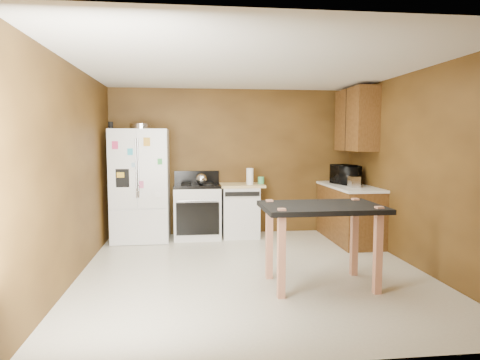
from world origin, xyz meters
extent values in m
plane|color=beige|center=(0.00, 0.00, 0.00)|extent=(4.50, 4.50, 0.00)
plane|color=white|center=(0.00, 0.00, 2.50)|extent=(4.50, 4.50, 0.00)
plane|color=brown|center=(0.00, 2.25, 1.25)|extent=(4.20, 0.00, 4.20)
plane|color=brown|center=(0.00, -2.25, 1.25)|extent=(4.20, 0.00, 4.20)
plane|color=brown|center=(-2.10, 0.00, 1.25)|extent=(0.00, 4.50, 4.50)
plane|color=brown|center=(2.10, 0.00, 1.25)|extent=(0.00, 4.50, 4.50)
cylinder|color=silver|center=(-1.53, 1.91, 1.84)|extent=(0.35, 0.35, 0.09)
cylinder|color=black|center=(-1.99, 1.82, 1.86)|extent=(0.08, 0.08, 0.11)
sphere|color=silver|center=(-0.57, 1.81, 0.99)|extent=(0.18, 0.18, 0.18)
cylinder|color=white|center=(0.23, 1.86, 1.03)|extent=(0.15, 0.15, 0.27)
cylinder|color=#44B269|center=(0.44, 1.98, 0.95)|extent=(0.13, 0.13, 0.12)
cube|color=silver|center=(1.77, 1.19, 0.98)|extent=(0.16, 0.24, 0.17)
imported|color=black|center=(1.80, 1.64, 1.04)|extent=(0.47, 0.59, 0.29)
cube|color=white|center=(-1.55, 1.88, 0.90)|extent=(0.90, 0.75, 1.80)
cube|color=white|center=(-1.78, 1.49, 1.18)|extent=(0.43, 0.02, 1.20)
cube|color=white|center=(-1.32, 1.49, 1.18)|extent=(0.43, 0.02, 1.20)
cube|color=white|center=(-1.55, 1.49, 0.28)|extent=(0.88, 0.02, 0.54)
cube|color=black|center=(-1.78, 1.48, 1.05)|extent=(0.20, 0.01, 0.28)
cylinder|color=silver|center=(-1.56, 1.46, 1.20)|extent=(0.02, 0.02, 0.90)
cylinder|color=silver|center=(-1.54, 1.46, 1.20)|extent=(0.02, 0.02, 0.90)
cube|color=#E0346E|center=(-1.87, 1.46, 1.55)|extent=(0.09, 0.00, 0.12)
cube|color=#35BCE1|center=(-1.65, 1.46, 1.45)|extent=(0.08, 0.00, 0.10)
cube|color=gold|center=(-1.40, 1.46, 1.60)|extent=(0.10, 0.00, 0.13)
cube|color=green|center=(-1.21, 1.46, 1.30)|extent=(0.07, 0.00, 0.09)
cube|color=gold|center=(-1.80, 1.46, 1.10)|extent=(0.11, 0.00, 0.08)
cube|color=#DB6194|center=(-1.50, 1.46, 0.95)|extent=(0.08, 0.00, 0.11)
cube|color=white|center=(-1.25, 1.46, 0.80)|extent=(0.09, 0.00, 0.10)
cube|color=#94C1DF|center=(-1.60, 1.46, 1.25)|extent=(0.07, 0.00, 0.07)
cube|color=white|center=(-0.64, 1.93, 0.42)|extent=(0.76, 0.65, 0.85)
cube|color=black|center=(-0.64, 1.93, 0.88)|extent=(0.76, 0.65, 0.05)
cube|color=black|center=(-0.64, 2.21, 1.00)|extent=(0.76, 0.06, 0.20)
cube|color=black|center=(-0.64, 1.59, 0.38)|extent=(0.68, 0.02, 0.52)
cylinder|color=silver|center=(-0.64, 1.58, 0.67)|extent=(0.62, 0.02, 0.02)
cylinder|color=black|center=(-0.82, 2.08, 0.91)|extent=(0.17, 0.17, 0.02)
cylinder|color=black|center=(-0.46, 2.08, 0.91)|extent=(0.17, 0.17, 0.02)
cylinder|color=black|center=(-0.82, 1.77, 0.91)|extent=(0.17, 0.17, 0.02)
cylinder|color=black|center=(-0.46, 1.77, 0.91)|extent=(0.17, 0.17, 0.02)
cube|color=white|center=(0.08, 1.95, 0.42)|extent=(0.60, 0.60, 0.85)
cube|color=black|center=(0.08, 1.64, 0.76)|extent=(0.56, 0.02, 0.07)
cube|color=tan|center=(0.08, 1.95, 0.87)|extent=(0.78, 0.62, 0.04)
cube|color=brown|center=(1.80, 1.45, 0.43)|extent=(0.60, 1.55, 0.86)
cube|color=white|center=(1.80, 1.45, 0.88)|extent=(0.63, 1.58, 0.04)
cube|color=brown|center=(1.93, 1.55, 1.95)|extent=(0.35, 1.05, 1.00)
cube|color=black|center=(1.75, 1.55, 1.95)|extent=(0.01, 0.01, 1.00)
cube|color=black|center=(0.68, -0.62, 0.89)|extent=(1.31, 0.88, 0.05)
cube|color=tan|center=(0.16, -0.30, 0.47)|extent=(0.08, 0.08, 0.93)
cube|color=tan|center=(1.20, -0.29, 0.47)|extent=(0.08, 0.08, 0.93)
cube|color=tan|center=(0.16, -0.94, 0.47)|extent=(0.08, 0.08, 0.93)
cube|color=tan|center=(1.20, -0.93, 0.47)|extent=(0.08, 0.08, 0.93)
camera|label=1|loc=(-0.76, -5.14, 1.62)|focal=32.00mm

